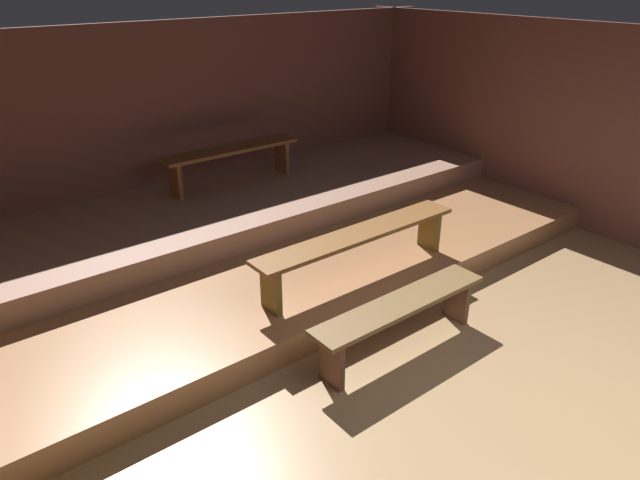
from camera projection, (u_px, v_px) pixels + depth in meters
ground at (330, 293)px, 5.33m from camera, size 7.05×5.73×0.08m
wall_back at (194, 121)px, 6.61m from camera, size 7.05×0.06×2.21m
wall_right at (542, 121)px, 6.61m from camera, size 0.06×5.73×2.21m
platform_lower at (275, 245)px, 5.90m from camera, size 6.25×3.14×0.24m
platform_middle at (239, 204)px, 6.29m from camera, size 6.25×1.75×0.24m
bench_floor_center at (400, 312)px, 4.36m from camera, size 1.60×0.30×0.43m
bench_lower_center at (359, 241)px, 4.92m from camera, size 2.07×0.30×0.43m
bench_middle_center at (231, 156)px, 6.37m from camera, size 1.61×0.30×0.43m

